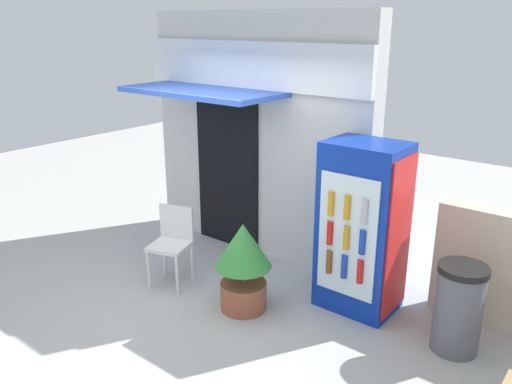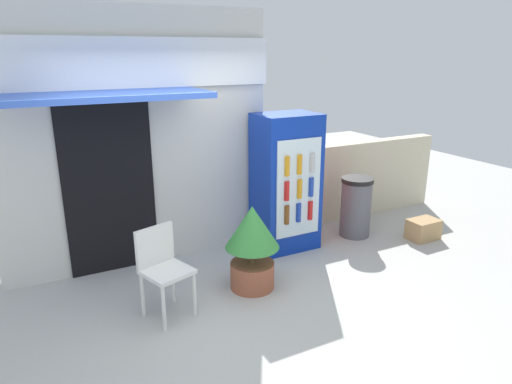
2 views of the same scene
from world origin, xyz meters
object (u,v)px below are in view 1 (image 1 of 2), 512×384
at_px(trash_bin, 458,308).
at_px(potted_plant_near_shop, 243,261).
at_px(drink_cooler, 362,228).
at_px(plastic_chair, 173,239).

bearing_deg(trash_bin, potted_plant_near_shop, -161.43).
bearing_deg(potted_plant_near_shop, drink_cooler, 41.27).
height_order(plastic_chair, potted_plant_near_shop, potted_plant_near_shop).
bearing_deg(plastic_chair, drink_cooler, 23.70).
bearing_deg(trash_bin, drink_cooler, 172.75).
distance_m(plastic_chair, trash_bin, 3.03).
relative_size(plastic_chair, potted_plant_near_shop, 0.94).
height_order(drink_cooler, plastic_chair, drink_cooler).
height_order(potted_plant_near_shop, trash_bin, potted_plant_near_shop).
relative_size(drink_cooler, trash_bin, 2.10).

